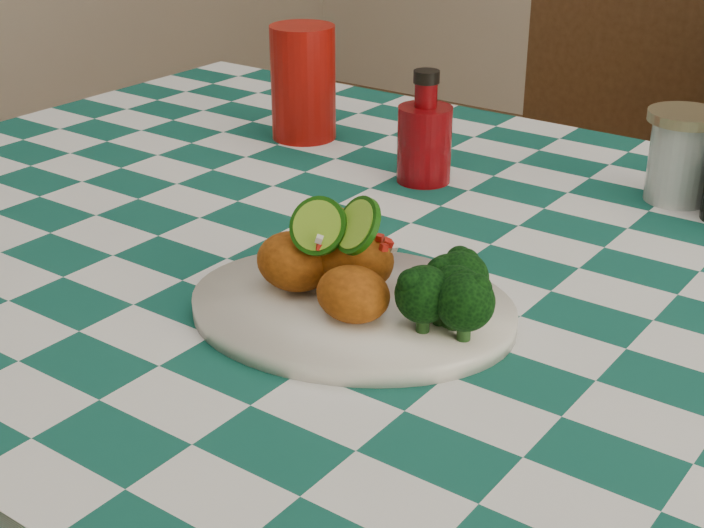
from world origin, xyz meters
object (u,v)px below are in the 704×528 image
Objects in this scene: fried_chicken_pile at (346,254)px; wooden_chair_left at (554,228)px; ketchup_bottle at (425,127)px; mason_jar at (681,157)px; red_tumbler at (303,83)px; plate at (352,309)px.

wooden_chair_left is at bearing 102.51° from fried_chicken_pile.
wooden_chair_left is (-0.20, 0.92, -0.34)m from fried_chicken_pile.
ketchup_bottle is 0.31m from mason_jar.
ketchup_bottle is at bearing -156.67° from mason_jar.
fried_chicken_pile is 1.01× the size of ketchup_bottle.
wooden_chair_left is (-0.07, 0.57, -0.35)m from ketchup_bottle.
red_tumbler is 1.13× the size of ketchup_bottle.
fried_chicken_pile is at bearing -106.80° from mason_jar.
wooden_chair_left is at bearing 96.64° from ketchup_bottle.
plate is at bearing -67.62° from ketchup_bottle.
fried_chicken_pile is 0.14× the size of wooden_chair_left.
ketchup_bottle is (0.24, -0.05, -0.01)m from red_tumbler.
red_tumbler reaches higher than mason_jar.
wooden_chair_left reaches higher than fried_chicken_pile.
mason_jar is at bearing 73.93° from plate.
fried_chicken_pile and mason_jar have the same top height.
wooden_chair_left reaches higher than plate.
fried_chicken_pile is at bearing -66.22° from wooden_chair_left.
plate is 0.38m from ketchup_bottle.
plate is at bearing -65.83° from wooden_chair_left.
fried_chicken_pile is at bearing -47.33° from red_tumbler.
red_tumbler is (-0.38, 0.40, 0.07)m from plate.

